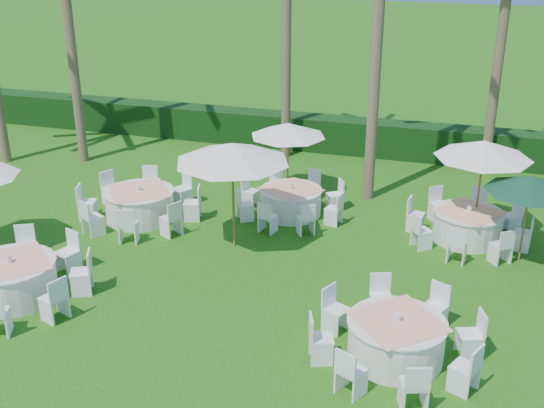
{
  "coord_description": "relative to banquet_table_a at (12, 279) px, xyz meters",
  "views": [
    {
      "loc": [
        5.07,
        -11.12,
        7.82
      ],
      "look_at": [
        0.6,
        3.63,
        1.3
      ],
      "focal_mm": 45.0,
      "sensor_mm": 36.0,
      "label": 1
    }
  ],
  "objects": [
    {
      "name": "banquet_table_a",
      "position": [
        0.0,
        0.0,
        0.0
      ],
      "size": [
        3.38,
        3.38,
        1.03
      ],
      "color": "silver",
      "rests_on": "ground"
    },
    {
      "name": "umbrella_d",
      "position": [
        9.69,
        6.3,
        1.93
      ],
      "size": [
        2.48,
        2.48,
        2.62
      ],
      "color": "brown",
      "rests_on": "ground"
    },
    {
      "name": "umbrella_b",
      "position": [
        3.81,
        3.85,
        2.06
      ],
      "size": [
        2.87,
        2.87,
        2.76
      ],
      "color": "brown",
      "rests_on": "ground"
    },
    {
      "name": "umbrella_c",
      "position": [
        4.19,
        7.57,
        1.61
      ],
      "size": [
        2.24,
        2.24,
        2.26
      ],
      "color": "brown",
      "rests_on": "ground"
    },
    {
      "name": "banquet_table_f",
      "position": [
        9.51,
        5.94,
        -0.04
      ],
      "size": [
        3.19,
        3.19,
        0.96
      ],
      "color": "silver",
      "rests_on": "ground"
    },
    {
      "name": "banquet_table_e",
      "position": [
        4.67,
        6.19,
        -0.05
      ],
      "size": [
        3.08,
        3.08,
        0.93
      ],
      "color": "silver",
      "rests_on": "ground"
    },
    {
      "name": "umbrella_green",
      "position": [
        10.81,
        5.11,
        1.56
      ],
      "size": [
        2.14,
        2.14,
        2.21
      ],
      "color": "brown",
      "rests_on": "ground"
    },
    {
      "name": "banquet_table_d",
      "position": [
        0.73,
        4.67,
        -0.01
      ],
      "size": [
        3.38,
        3.38,
        1.02
      ],
      "color": "silver",
      "rests_on": "ground"
    },
    {
      "name": "hedge",
      "position": [
        4.24,
        12.18,
        0.14
      ],
      "size": [
        34.0,
        1.0,
        1.2
      ],
      "primitive_type": "cube",
      "color": "black",
      "rests_on": "ground"
    },
    {
      "name": "ground",
      "position": [
        4.24,
        0.18,
        -0.46
      ],
      "size": [
        120.0,
        120.0,
        0.0
      ],
      "primitive_type": "plane",
      "color": "#1C530E",
      "rests_on": "ground"
    },
    {
      "name": "palm_b",
      "position": [
        3.12,
        11.11,
        4.67
      ],
      "size": [
        4.33,
        4.31,
        9.33
      ],
      "color": "brown",
      "rests_on": "ground"
    },
    {
      "name": "banquet_table_c",
      "position": [
        8.4,
        0.17,
        -0.02
      ],
      "size": [
        3.25,
        3.25,
        1.0
      ],
      "color": "silver",
      "rests_on": "ground"
    },
    {
      "name": "palm_d",
      "position": [
        9.9,
        11.48,
        4.02
      ],
      "size": [
        4.21,
        4.39,
        8.05
      ],
      "color": "brown",
      "rests_on": "ground"
    }
  ]
}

